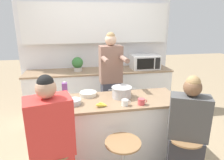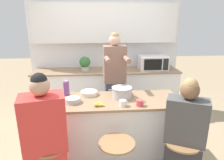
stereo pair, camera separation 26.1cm
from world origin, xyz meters
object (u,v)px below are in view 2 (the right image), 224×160
at_px(person_wrapped_blanket, 46,144).
at_px(fruit_bowl, 73,100).
at_px(potted_plant, 85,63).
at_px(cooking_pot, 122,92).
at_px(kitchen_island, 112,129).
at_px(banana_bunch, 99,104).
at_px(person_cooking, 115,86).
at_px(coffee_cup_near, 123,103).
at_px(person_seated_near, 184,142).
at_px(juice_carton, 66,88).
at_px(microwave, 153,63).
at_px(coffee_cup_far, 140,103).

distance_m(person_wrapped_blanket, fruit_bowl, 0.65).
height_order(person_wrapped_blanket, potted_plant, person_wrapped_blanket).
relative_size(cooking_pot, potted_plant, 1.31).
distance_m(kitchen_island, banana_bunch, 0.53).
xyz_separation_m(kitchen_island, potted_plant, (-0.42, 1.40, 0.64)).
xyz_separation_m(person_cooking, coffee_cup_near, (0.02, -0.86, 0.06)).
height_order(person_seated_near, fruit_bowl, person_seated_near).
bearing_deg(person_wrapped_blanket, juice_carton, 68.66).
relative_size(person_seated_near, potted_plant, 4.90).
distance_m(person_cooking, fruit_bowl, 0.92).
xyz_separation_m(fruit_bowl, coffee_cup_near, (0.62, -0.16, 0.01)).
xyz_separation_m(person_wrapped_blanket, cooking_pot, (0.87, 0.68, 0.28)).
bearing_deg(juice_carton, coffee_cup_near, -30.14).
xyz_separation_m(banana_bunch, potted_plant, (-0.23, 1.59, 0.18)).
height_order(coffee_cup_near, banana_bunch, coffee_cup_near).
height_order(kitchen_island, juice_carton, juice_carton).
relative_size(fruit_bowl, juice_carton, 0.87).
relative_size(cooking_pot, coffee_cup_near, 3.07).
bearing_deg(microwave, person_wrapped_blanket, -129.84).
distance_m(coffee_cup_near, microwave, 1.78).
xyz_separation_m(person_cooking, coffee_cup_far, (0.23, -0.87, 0.06)).
relative_size(juice_carton, potted_plant, 0.79).
relative_size(person_cooking, coffee_cup_near, 14.65).
distance_m(person_seated_near, coffee_cup_near, 0.80).
bearing_deg(fruit_bowl, potted_plant, 86.58).
height_order(person_seated_near, coffee_cup_far, person_seated_near).
distance_m(cooking_pot, potted_plant, 1.45).
bearing_deg(coffee_cup_far, banana_bunch, 176.27).
relative_size(person_wrapped_blanket, microwave, 2.58).
relative_size(kitchen_island, juice_carton, 8.25).
relative_size(person_seated_near, juice_carton, 6.18).
xyz_separation_m(microwave, potted_plant, (-1.34, 0.04, 0.01)).
distance_m(person_cooking, microwave, 1.12).
height_order(kitchen_island, person_wrapped_blanket, person_wrapped_blanket).
xyz_separation_m(kitchen_island, person_seated_near, (0.73, -0.61, 0.16)).
relative_size(coffee_cup_near, banana_bunch, 0.74).
distance_m(person_cooking, juice_carton, 0.84).
bearing_deg(coffee_cup_near, cooking_pot, 85.59).
xyz_separation_m(fruit_bowl, banana_bunch, (0.32, -0.13, -0.01)).
xyz_separation_m(coffee_cup_near, banana_bunch, (-0.30, 0.02, -0.01)).
bearing_deg(coffee_cup_near, coffee_cup_far, -2.41).
distance_m(coffee_cup_near, potted_plant, 1.71).
height_order(person_cooking, cooking_pot, person_cooking).
bearing_deg(coffee_cup_near, potted_plant, 108.17).
bearing_deg(microwave, coffee_cup_near, -117.14).
height_order(cooking_pot, coffee_cup_near, cooking_pot).
height_order(banana_bunch, juice_carton, juice_carton).
bearing_deg(coffee_cup_near, person_cooking, 91.38).
height_order(person_seated_near, cooking_pot, person_seated_near).
bearing_deg(banana_bunch, person_seated_near, -25.05).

